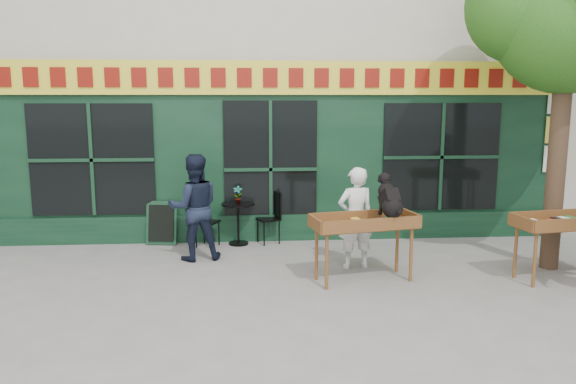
# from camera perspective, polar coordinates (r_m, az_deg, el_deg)

# --- Properties ---
(ground) EXTENTS (80.00, 80.00, 0.00)m
(ground) POSITION_cam_1_polar(r_m,az_deg,el_deg) (8.36, -1.01, -8.94)
(ground) COLOR slate
(ground) RESTS_ON ground
(book_cart_center) EXTENTS (1.59, 0.91, 0.99)m
(book_cart_center) POSITION_cam_1_polar(r_m,az_deg,el_deg) (8.19, 7.75, -3.43)
(book_cart_center) COLOR brown
(book_cart_center) RESTS_ON ground
(dog) EXTENTS (0.45, 0.66, 0.60)m
(dog) POSITION_cam_1_polar(r_m,az_deg,el_deg) (8.13, 10.31, -0.23)
(dog) COLOR black
(dog) RESTS_ON book_cart_center
(woman) EXTENTS (0.65, 0.49, 1.60)m
(woman) POSITION_cam_1_polar(r_m,az_deg,el_deg) (8.82, 6.87, -2.62)
(woman) COLOR silver
(woman) RESTS_ON ground
(book_cart_right) EXTENTS (1.58, 0.84, 0.99)m
(book_cart_right) POSITION_cam_1_polar(r_m,az_deg,el_deg) (9.12, 26.42, -3.03)
(book_cart_right) COLOR brown
(book_cart_right) RESTS_ON ground
(bistro_table) EXTENTS (0.60, 0.60, 0.76)m
(bistro_table) POSITION_cam_1_polar(r_m,az_deg,el_deg) (10.22, -5.09, -2.37)
(bistro_table) COLOR black
(bistro_table) RESTS_ON ground
(bistro_chair_left) EXTENTS (0.48, 0.48, 0.95)m
(bistro_chair_left) POSITION_cam_1_polar(r_m,az_deg,el_deg) (10.18, -8.66, -2.40)
(bistro_chair_left) COLOR black
(bistro_chair_left) RESTS_ON ground
(bistro_chair_right) EXTENTS (0.47, 0.47, 0.95)m
(bistro_chair_right) POSITION_cam_1_polar(r_m,az_deg,el_deg) (10.31, -1.56, -2.14)
(bistro_chair_right) COLOR black
(bistro_chair_right) RESTS_ON ground
(potted_plant) EXTENTS (0.18, 0.14, 0.32)m
(potted_plant) POSITION_cam_1_polar(r_m,az_deg,el_deg) (10.15, -5.12, -0.27)
(potted_plant) COLOR gray
(potted_plant) RESTS_ON bistro_table
(man_left) EXTENTS (0.97, 0.82, 1.76)m
(man_left) POSITION_cam_1_polar(r_m,az_deg,el_deg) (9.31, -9.51, -1.55)
(man_left) COLOR black
(man_left) RESTS_ON ground
(chalkboard) EXTENTS (0.58, 0.26, 0.79)m
(chalkboard) POSITION_cam_1_polar(r_m,az_deg,el_deg) (10.46, -12.75, -3.09)
(chalkboard) COLOR black
(chalkboard) RESTS_ON ground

